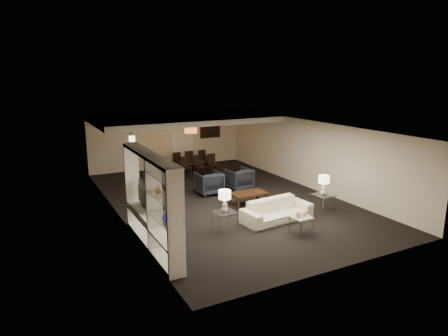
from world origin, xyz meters
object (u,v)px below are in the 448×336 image
at_px(coffee_table, 248,199).
at_px(table_lamp_right, 324,185).
at_px(dining_table, 194,166).
at_px(chair_nl, 186,167).
at_px(marble_table, 301,225).
at_px(chair_fm, 188,160).
at_px(television, 142,196).
at_px(floor_lamp, 133,156).
at_px(vase_blue, 166,217).
at_px(pendant_light, 191,130).
at_px(vase_amber, 159,190).
at_px(floor_speaker, 171,201).
at_px(chair_nr, 213,164).
at_px(armchair_left, 209,183).
at_px(chair_fl, 175,161).
at_px(chair_fr, 200,159).
at_px(side_table_left, 225,221).
at_px(table_lamp_left, 225,201).
at_px(armchair_right, 239,179).
at_px(side_table_right, 323,203).
at_px(sofa, 277,210).
at_px(chair_nm, 200,166).

bearing_deg(coffee_table, table_lamp_right, -43.26).
distance_m(dining_table, chair_nl, 0.90).
distance_m(marble_table, chair_fm, 8.24).
height_order(television, floor_lamp, floor_lamp).
height_order(marble_table, vase_blue, vase_blue).
distance_m(pendant_light, vase_amber, 7.64).
bearing_deg(dining_table, floor_speaker, -114.01).
relative_size(vase_blue, dining_table, 0.11).
height_order(vase_blue, floor_speaker, vase_blue).
relative_size(table_lamp_right, chair_fm, 0.71).
relative_size(dining_table, chair_nr, 1.92).
bearing_deg(vase_amber, table_lamp_right, 8.11).
height_order(armchair_left, chair_fl, chair_fl).
height_order(television, vase_blue, television).
bearing_deg(chair_fr, vase_amber, 53.60).
bearing_deg(vase_blue, dining_table, 62.89).
bearing_deg(floor_lamp, chair_nl, -34.22).
distance_m(side_table_left, table_lamp_left, 0.57).
bearing_deg(vase_blue, chair_nl, 64.65).
distance_m(floor_speaker, chair_nr, 5.59).
bearing_deg(pendant_light, table_lamp_right, -72.74).
bearing_deg(armchair_right, chair_fm, -88.92).
distance_m(chair_fm, chair_fr, 0.60).
xyz_separation_m(coffee_table, chair_fm, (0.18, 5.53, 0.21)).
relative_size(side_table_right, floor_lamp, 0.35).
bearing_deg(dining_table, sofa, -85.83).
relative_size(vase_blue, chair_fl, 0.22).
bearing_deg(armchair_right, chair_fl, -80.27).
height_order(sofa, armchair_right, armchair_right).
bearing_deg(marble_table, armchair_left, 97.77).
height_order(dining_table, chair_fm, chair_fm).
xyz_separation_m(pendant_light, chair_nr, (0.92, -0.11, -1.50)).
bearing_deg(chair_nm, chair_fl, 111.19).
bearing_deg(vase_amber, pendant_light, 61.77).
relative_size(table_lamp_right, marble_table, 1.24).
bearing_deg(chair_fl, chair_nm, 108.38).
distance_m(armchair_left, chair_fr, 4.07).
relative_size(marble_table, chair_fr, 0.58).
distance_m(armchair_left, dining_table, 3.28).
distance_m(vase_blue, floor_lamp, 8.43).
distance_m(table_lamp_left, chair_fl, 7.26).
bearing_deg(pendant_light, sofa, -88.58).
distance_m(armchair_right, chair_nm, 2.57).
xyz_separation_m(floor_speaker, chair_fm, (2.87, 5.68, -0.15)).
xyz_separation_m(chair_fl, floor_lamp, (-1.85, -0.04, 0.41)).
distance_m(armchair_right, television, 5.08).
xyz_separation_m(armchair_left, television, (-3.13, -2.57, 0.69)).
bearing_deg(table_lamp_left, television, 160.23).
bearing_deg(armchair_right, marble_table, 77.00).
distance_m(marble_table, chair_fr, 8.27).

